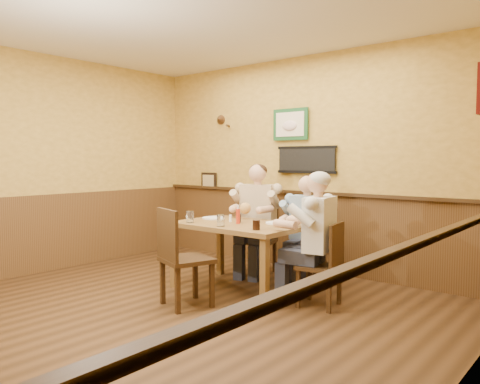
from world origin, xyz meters
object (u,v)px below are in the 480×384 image
at_px(water_glass_mid, 221,220).
at_px(chair_back_right, 307,250).
at_px(diner_blue_polo, 307,235).
at_px(salt_shaker, 230,218).
at_px(pepper_shaker, 239,218).
at_px(dining_table, 239,231).
at_px(diner_tan_shirt, 258,225).
at_px(chair_back_left, 258,239).
at_px(chair_near_side, 187,257).
at_px(hot_sauce_bottle, 238,215).
at_px(diner_white_elder, 319,246).
at_px(chair_right_end, 319,264).
at_px(water_glass_left, 190,217).
at_px(cola_tumbler, 256,225).

bearing_deg(water_glass_mid, chair_back_right, 67.22).
height_order(diner_blue_polo, water_glass_mid, diner_blue_polo).
xyz_separation_m(salt_shaker, pepper_shaker, (0.10, 0.03, 0.01)).
xyz_separation_m(dining_table, diner_tan_shirt, (-0.30, 0.73, -0.03)).
distance_m(chair_back_left, water_glass_mid, 1.15).
height_order(chair_near_side, hot_sauce_bottle, chair_near_side).
relative_size(chair_back_right, diner_white_elder, 0.67).
bearing_deg(chair_near_side, chair_right_end, -122.57).
distance_m(chair_right_end, pepper_shaker, 1.08).
relative_size(chair_right_end, water_glass_mid, 6.80).
bearing_deg(chair_near_side, diner_blue_polo, -89.50).
distance_m(chair_back_right, chair_right_end, 0.85).
bearing_deg(water_glass_left, hot_sauce_bottle, 30.58).
xyz_separation_m(diner_blue_polo, salt_shaker, (-0.58, -0.70, 0.22)).
relative_size(chair_near_side, diner_white_elder, 0.81).
height_order(dining_table, diner_white_elder, diner_white_elder).
bearing_deg(chair_back_left, cola_tumbler, -69.42).
xyz_separation_m(diner_tan_shirt, water_glass_mid, (0.30, -1.04, 0.19)).
height_order(water_glass_mid, salt_shaker, water_glass_mid).
relative_size(dining_table, diner_white_elder, 1.17).
height_order(diner_blue_polo, salt_shaker, diner_blue_polo).
distance_m(cola_tumbler, hot_sauce_bottle, 0.49).
height_order(chair_near_side, water_glass_left, chair_near_side).
bearing_deg(hot_sauce_bottle, diner_white_elder, 6.05).
xyz_separation_m(water_glass_mid, salt_shaker, (-0.15, 0.33, -0.02)).
bearing_deg(chair_back_left, chair_back_right, -17.18).
distance_m(diner_white_elder, salt_shaker, 1.14).
distance_m(chair_back_right, water_glass_mid, 1.19).
height_order(dining_table, pepper_shaker, pepper_shaker).
bearing_deg(dining_table, chair_back_left, 112.13).
bearing_deg(chair_back_left, chair_right_end, -43.81).
bearing_deg(chair_back_right, diner_white_elder, -60.35).
bearing_deg(chair_back_right, water_glass_mid, -122.49).
height_order(chair_back_right, water_glass_mid, water_glass_mid).
bearing_deg(diner_blue_polo, chair_right_end, -60.35).
bearing_deg(diner_white_elder, hot_sauce_bottle, -94.17).
relative_size(diner_tan_shirt, water_glass_left, 9.75).
relative_size(diner_blue_polo, hot_sauce_bottle, 6.23).
bearing_deg(diner_white_elder, water_glass_mid, -79.25).
bearing_deg(cola_tumbler, pepper_shaker, 147.14).
bearing_deg(diner_white_elder, water_glass_left, -85.40).
xyz_separation_m(water_glass_left, cola_tumbler, (0.90, 0.05, -0.01)).
relative_size(water_glass_mid, hot_sauce_bottle, 0.67).
distance_m(diner_tan_shirt, diner_white_elder, 1.44).
height_order(chair_right_end, cola_tumbler, cola_tumbler).
bearing_deg(diner_tan_shirt, salt_shaker, -93.85).
relative_size(diner_blue_polo, cola_tumbler, 11.46).
relative_size(dining_table, diner_tan_shirt, 1.12).
relative_size(diner_white_elder, salt_shaker, 14.94).
distance_m(water_glass_mid, hot_sauce_bottle, 0.27).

